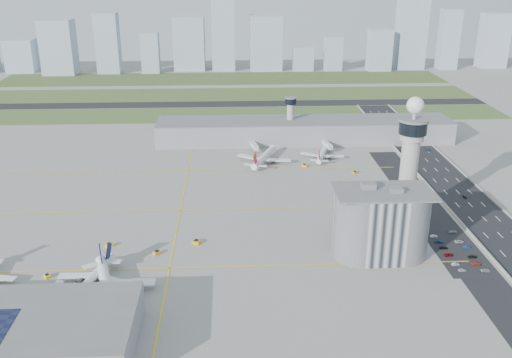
{
  "coord_description": "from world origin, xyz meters",
  "views": [
    {
      "loc": [
        -13.07,
        -244.12,
        123.63
      ],
      "look_at": [
        0.0,
        35.0,
        15.0
      ],
      "focal_mm": 40.0,
      "sensor_mm": 36.0,
      "label": 1
    }
  ],
  "objects_px": {
    "airplane_near_c": "(106,282)",
    "tug_4": "(304,165)",
    "secondary_tower": "(290,115)",
    "car_lot_4": "(439,242)",
    "control_tower": "(410,158)",
    "tug_2": "(157,252)",
    "car_lot_9": "(467,247)",
    "jet_bridge_near_1": "(45,307)",
    "car_lot_0": "(462,270)",
    "car_lot_5": "(434,236)",
    "airplane_near_b": "(92,274)",
    "car_lot_10": "(459,241)",
    "car_lot_3": "(444,248)",
    "car_lot_7": "(476,263)",
    "car_hw_4": "(386,127)",
    "jet_bridge_near_2": "(126,305)",
    "car_lot_8": "(473,257)",
    "admin_building": "(381,223)",
    "jet_bridge_far_0": "(252,145)",
    "tug_0": "(47,276)",
    "tug_5": "(355,172)",
    "tug_3": "(196,242)",
    "car_lot_2": "(449,255)",
    "jet_bridge_far_1": "(324,144)",
    "car_lot_6": "(485,270)",
    "airplane_far_b": "(322,151)",
    "car_lot_11": "(453,232)",
    "airplane_far_a": "(264,153)",
    "tug_1": "(109,245)",
    "car_lot_1": "(456,264)",
    "car_hw_1": "(465,197)"
  },
  "relations": [
    {
      "from": "control_tower",
      "to": "jet_bridge_far_1",
      "type": "height_order",
      "value": "control_tower"
    },
    {
      "from": "tug_4",
      "to": "car_lot_2",
      "type": "height_order",
      "value": "tug_4"
    },
    {
      "from": "control_tower",
      "to": "airplane_far_b",
      "type": "height_order",
      "value": "control_tower"
    },
    {
      "from": "jet_bridge_near_2",
      "to": "car_lot_0",
      "type": "height_order",
      "value": "jet_bridge_near_2"
    },
    {
      "from": "airplane_near_b",
      "to": "car_lot_10",
      "type": "xyz_separation_m",
      "value": [
        162.38,
        28.78,
        -4.39
      ]
    },
    {
      "from": "car_lot_5",
      "to": "car_lot_11",
      "type": "relative_size",
      "value": 0.85
    },
    {
      "from": "car_lot_3",
      "to": "car_lot_7",
      "type": "bearing_deg",
      "value": -145.22
    },
    {
      "from": "jet_bridge_far_0",
      "to": "jet_bridge_near_2",
      "type": "bearing_deg",
      "value": -25.91
    },
    {
      "from": "tug_1",
      "to": "car_lot_6",
      "type": "relative_size",
      "value": 0.78
    },
    {
      "from": "airplane_near_c",
      "to": "tug_4",
      "type": "height_order",
      "value": "airplane_near_c"
    },
    {
      "from": "car_lot_7",
      "to": "car_hw_4",
      "type": "bearing_deg",
      "value": -3.17
    },
    {
      "from": "car_lot_9",
      "to": "car_lot_11",
      "type": "distance_m",
      "value": 15.85
    },
    {
      "from": "car_hw_1",
      "to": "car_lot_4",
      "type": "bearing_deg",
      "value": -121.44
    },
    {
      "from": "airplane_near_b",
      "to": "car_lot_6",
      "type": "height_order",
      "value": "airplane_near_b"
    },
    {
      "from": "tug_2",
      "to": "car_lot_5",
      "type": "distance_m",
      "value": 129.7
    },
    {
      "from": "tug_1",
      "to": "tug_5",
      "type": "xyz_separation_m",
      "value": [
        132.38,
        89.12,
        -0.11
      ]
    },
    {
      "from": "tug_2",
      "to": "jet_bridge_far_0",
      "type": "bearing_deg",
      "value": 122.11
    },
    {
      "from": "tug_3",
      "to": "car_lot_6",
      "type": "xyz_separation_m",
      "value": [
        123.26,
        -31.02,
        -0.45
      ]
    },
    {
      "from": "tug_3",
      "to": "car_lot_3",
      "type": "bearing_deg",
      "value": -67.31
    },
    {
      "from": "car_lot_4",
      "to": "car_lot_8",
      "type": "relative_size",
      "value": 1.0
    },
    {
      "from": "tug_4",
      "to": "car_lot_7",
      "type": "height_order",
      "value": "tug_4"
    },
    {
      "from": "jet_bridge_far_1",
      "to": "tug_0",
      "type": "height_order",
      "value": "jet_bridge_far_1"
    },
    {
      "from": "jet_bridge_far_1",
      "to": "airplane_far_b",
      "type": "bearing_deg",
      "value": -21.98
    },
    {
      "from": "jet_bridge_near_1",
      "to": "tug_2",
      "type": "distance_m",
      "value": 56.94
    },
    {
      "from": "car_lot_9",
      "to": "jet_bridge_near_1",
      "type": "bearing_deg",
      "value": 112.63
    },
    {
      "from": "tug_4",
      "to": "car_lot_3",
      "type": "bearing_deg",
      "value": -134.12
    },
    {
      "from": "car_lot_8",
      "to": "car_lot_5",
      "type": "bearing_deg",
      "value": 25.95
    },
    {
      "from": "admin_building",
      "to": "jet_bridge_far_0",
      "type": "xyz_separation_m",
      "value": [
        -49.99,
        154.0,
        -12.45
      ]
    },
    {
      "from": "jet_bridge_near_1",
      "to": "jet_bridge_near_2",
      "type": "relative_size",
      "value": 1.0
    },
    {
      "from": "tug_4",
      "to": "tug_5",
      "type": "distance_m",
      "value": 32.28
    },
    {
      "from": "control_tower",
      "to": "car_hw_4",
      "type": "relative_size",
      "value": 19.94
    },
    {
      "from": "tug_5",
      "to": "secondary_tower",
      "type": "bearing_deg",
      "value": 172.18
    },
    {
      "from": "jet_bridge_near_1",
      "to": "airplane_near_b",
      "type": "bearing_deg",
      "value": -23.6
    },
    {
      "from": "secondary_tower",
      "to": "car_lot_4",
      "type": "height_order",
      "value": "secondary_tower"
    },
    {
      "from": "airplane_near_b",
      "to": "car_lot_10",
      "type": "height_order",
      "value": "airplane_near_b"
    },
    {
      "from": "airplane_far_a",
      "to": "car_lot_0",
      "type": "relative_size",
      "value": 11.95
    },
    {
      "from": "jet_bridge_far_1",
      "to": "tug_1",
      "type": "height_order",
      "value": "jet_bridge_far_1"
    },
    {
      "from": "tug_0",
      "to": "car_lot_4",
      "type": "bearing_deg",
      "value": -31.14
    },
    {
      "from": "airplane_near_c",
      "to": "tug_2",
      "type": "relative_size",
      "value": 13.92
    },
    {
      "from": "car_lot_3",
      "to": "car_lot_7",
      "type": "xyz_separation_m",
      "value": [
        8.77,
        -14.97,
        0.09
      ]
    },
    {
      "from": "jet_bridge_far_0",
      "to": "car_lot_2",
      "type": "xyz_separation_m",
      "value": [
        81.07,
        -156.78,
        -2.29
      ]
    },
    {
      "from": "car_lot_1",
      "to": "car_hw_4",
      "type": "xyz_separation_m",
      "value": [
        24.95,
        211.24,
        -0.05
      ]
    },
    {
      "from": "airplane_far_b",
      "to": "admin_building",
      "type": "bearing_deg",
      "value": -161.25
    },
    {
      "from": "car_lot_0",
      "to": "car_lot_5",
      "type": "height_order",
      "value": "car_lot_0"
    },
    {
      "from": "secondary_tower",
      "to": "car_lot_6",
      "type": "xyz_separation_m",
      "value": [
        63.53,
        -188.87,
        -18.21
      ]
    },
    {
      "from": "tug_1",
      "to": "tug_3",
      "type": "height_order",
      "value": "tug_3"
    },
    {
      "from": "tug_3",
      "to": "car_lot_2",
      "type": "xyz_separation_m",
      "value": [
        112.8,
        -16.92,
        -0.48
      ]
    },
    {
      "from": "car_lot_5",
      "to": "car_hw_4",
      "type": "distance_m",
      "value": 186.45
    },
    {
      "from": "car_lot_6",
      "to": "car_lot_10",
      "type": "distance_m",
      "value": 26.33
    },
    {
      "from": "control_tower",
      "to": "tug_2",
      "type": "height_order",
      "value": "control_tower"
    }
  ]
}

